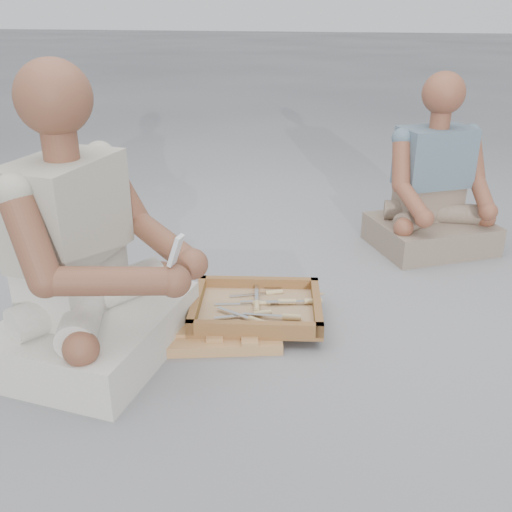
% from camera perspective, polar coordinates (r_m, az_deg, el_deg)
% --- Properties ---
extents(ground, '(60.00, 60.00, 0.00)m').
position_cam_1_polar(ground, '(2.11, -0.64, -9.16)').
color(ground, gray).
rests_on(ground, ground).
extents(carved_panel, '(0.69, 0.56, 0.04)m').
position_cam_1_polar(carved_panel, '(2.23, -5.60, -6.81)').
color(carved_panel, '#AB8242').
rests_on(carved_panel, ground).
extents(tool_tray, '(0.57, 0.49, 0.06)m').
position_cam_1_polar(tool_tray, '(2.24, 0.05, -5.24)').
color(tool_tray, brown).
rests_on(tool_tray, carved_panel).
extents(chisel_0, '(0.21, 0.10, 0.02)m').
position_cam_1_polar(chisel_0, '(2.13, -0.36, -6.36)').
color(chisel_0, silver).
rests_on(chisel_0, tool_tray).
extents(chisel_1, '(0.22, 0.08, 0.02)m').
position_cam_1_polar(chisel_1, '(2.27, -0.02, -4.79)').
color(chisel_1, silver).
rests_on(chisel_1, tool_tray).
extents(chisel_2, '(0.21, 0.11, 0.02)m').
position_cam_1_polar(chisel_2, '(2.18, 0.07, -5.80)').
color(chisel_2, silver).
rests_on(chisel_2, tool_tray).
extents(chisel_3, '(0.21, 0.11, 0.02)m').
position_cam_1_polar(chisel_3, '(2.34, 1.30, -3.72)').
color(chisel_3, silver).
rests_on(chisel_3, tool_tray).
extents(chisel_4, '(0.22, 0.08, 0.02)m').
position_cam_1_polar(chisel_4, '(2.27, 5.17, -4.52)').
color(chisel_4, silver).
rests_on(chisel_4, tool_tray).
extents(chisel_5, '(0.22, 0.04, 0.02)m').
position_cam_1_polar(chisel_5, '(2.15, 3.01, -6.07)').
color(chisel_5, silver).
rests_on(chisel_5, tool_tray).
extents(chisel_6, '(0.22, 0.07, 0.02)m').
position_cam_1_polar(chisel_6, '(2.27, 2.57, -4.58)').
color(chisel_6, silver).
rests_on(chisel_6, tool_tray).
extents(chisel_7, '(0.07, 0.22, 0.02)m').
position_cam_1_polar(chisel_7, '(2.23, 0.07, -4.80)').
color(chisel_7, silver).
rests_on(chisel_7, tool_tray).
extents(wood_chip_0, '(0.02, 0.02, 0.00)m').
position_cam_1_polar(wood_chip_0, '(2.35, 4.15, -5.47)').
color(wood_chip_0, tan).
rests_on(wood_chip_0, ground).
extents(wood_chip_1, '(0.02, 0.02, 0.00)m').
position_cam_1_polar(wood_chip_1, '(2.49, 6.55, -3.79)').
color(wood_chip_1, tan).
rests_on(wood_chip_1, ground).
extents(wood_chip_2, '(0.02, 0.02, 0.00)m').
position_cam_1_polar(wood_chip_2, '(2.33, -0.49, -5.67)').
color(wood_chip_2, tan).
rests_on(wood_chip_2, ground).
extents(wood_chip_3, '(0.02, 0.02, 0.00)m').
position_cam_1_polar(wood_chip_3, '(2.20, 2.40, -7.74)').
color(wood_chip_3, tan).
rests_on(wood_chip_3, ground).
extents(wood_chip_4, '(0.02, 0.02, 0.00)m').
position_cam_1_polar(wood_chip_4, '(2.20, -4.63, -7.80)').
color(wood_chip_4, tan).
rests_on(wood_chip_4, ground).
extents(wood_chip_5, '(0.02, 0.02, 0.00)m').
position_cam_1_polar(wood_chip_5, '(2.51, 5.77, -3.53)').
color(wood_chip_5, tan).
rests_on(wood_chip_5, ground).
extents(wood_chip_6, '(0.02, 0.02, 0.00)m').
position_cam_1_polar(wood_chip_6, '(2.09, -3.33, -9.52)').
color(wood_chip_6, tan).
rests_on(wood_chip_6, ground).
extents(wood_chip_7, '(0.02, 0.02, 0.00)m').
position_cam_1_polar(wood_chip_7, '(2.47, -5.78, -4.02)').
color(wood_chip_7, tan).
rests_on(wood_chip_7, ground).
extents(wood_chip_8, '(0.02, 0.02, 0.00)m').
position_cam_1_polar(wood_chip_8, '(2.40, -4.93, -4.89)').
color(wood_chip_8, tan).
rests_on(wood_chip_8, ground).
extents(craftsman, '(0.70, 0.69, 1.01)m').
position_cam_1_polar(craftsman, '(2.01, -16.59, -0.82)').
color(craftsman, beige).
rests_on(craftsman, ground).
extents(companion, '(0.71, 0.66, 0.87)m').
position_cam_1_polar(companion, '(3.01, 17.37, 6.09)').
color(companion, '#846F5F').
rests_on(companion, ground).
extents(mobile_phone, '(0.05, 0.05, 0.10)m').
position_cam_1_polar(mobile_phone, '(1.73, -8.03, 0.56)').
color(mobile_phone, silver).
rests_on(mobile_phone, craftsman).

